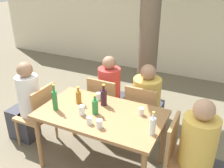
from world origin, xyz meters
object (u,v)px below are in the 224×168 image
at_px(patio_chair_3, 142,111).
at_px(person_seated_3, 148,103).
at_px(patio_chair_0, 39,112).
at_px(drinking_glass_3, 89,120).
at_px(person_seated_1, 204,159).
at_px(green_bottle_1, 95,106).
at_px(water_bottle_2, 153,126).
at_px(drinking_glass_4, 99,124).
at_px(patio_chair_2, 105,102).
at_px(amber_bottle_4, 79,97).
at_px(person_seated_2, 112,95).
at_px(dining_table_front, 101,119).
at_px(green_bottle_0, 55,100).
at_px(drinking_glass_0, 99,96).
at_px(wine_bottle_3, 104,97).
at_px(drinking_glass_2, 82,110).
at_px(drinking_glass_1, 141,111).
at_px(person_seated_0, 26,107).
at_px(patio_chair_1, 181,154).

relative_size(patio_chair_3, person_seated_3, 0.79).
xyz_separation_m(patio_chair_0, drinking_glass_3, (0.97, -0.25, 0.30)).
xyz_separation_m(person_seated_1, green_bottle_1, (-1.25, -0.04, 0.32)).
relative_size(water_bottle_2, drinking_glass_4, 2.80).
bearing_deg(patio_chair_2, amber_bottle_4, 83.58).
bearing_deg(person_seated_1, person_seated_2, 59.04).
distance_m(dining_table_front, green_bottle_0, 0.60).
relative_size(person_seated_3, drinking_glass_0, 13.30).
bearing_deg(patio_chair_2, person_seated_1, 156.20).
bearing_deg(person_seated_1, drinking_glass_0, 78.31).
bearing_deg(patio_chair_2, wine_bottle_3, 116.46).
distance_m(green_bottle_0, drinking_glass_2, 0.36).
height_order(person_seated_1, drinking_glass_1, person_seated_1).
bearing_deg(green_bottle_1, drinking_glass_4, -51.69).
distance_m(patio_chair_3, drinking_glass_4, 0.99).
bearing_deg(person_seated_3, person_seated_2, -0.33).
relative_size(drinking_glass_1, drinking_glass_3, 1.08).
bearing_deg(person_seated_1, dining_table_front, 90.00).
distance_m(patio_chair_2, water_bottle_2, 1.30).
bearing_deg(green_bottle_0, person_seated_2, 77.75).
bearing_deg(person_seated_3, patio_chair_0, 35.28).
distance_m(person_seated_0, drinking_glass_1, 1.68).
bearing_deg(patio_chair_2, patio_chair_0, 44.37).
relative_size(person_seated_1, drinking_glass_4, 12.88).
height_order(patio_chair_1, drinking_glass_0, patio_chair_1).
distance_m(green_bottle_1, drinking_glass_1, 0.54).
relative_size(water_bottle_2, drinking_glass_3, 3.24).
bearing_deg(patio_chair_3, drinking_glass_1, 106.36).
xyz_separation_m(patio_chair_2, green_bottle_0, (-0.23, -0.83, 0.39)).
bearing_deg(person_seated_1, person_seated_3, 45.40).
bearing_deg(person_seated_3, patio_chair_2, 21.67).
bearing_deg(wine_bottle_3, amber_bottle_4, -161.61).
height_order(patio_chair_0, drinking_glass_3, patio_chair_0).
distance_m(patio_chair_0, person_seated_3, 1.55).
distance_m(patio_chair_0, green_bottle_1, 0.99).
distance_m(person_seated_0, amber_bottle_4, 0.91).
bearing_deg(amber_bottle_4, person_seated_2, 85.44).
bearing_deg(patio_chair_3, green_bottle_0, 45.30).
bearing_deg(patio_chair_0, wine_bottle_3, 101.45).
bearing_deg(wine_bottle_3, drinking_glass_2, -110.51).
distance_m(patio_chair_1, drinking_glass_1, 0.63).
height_order(patio_chair_0, green_bottle_1, green_bottle_1).
height_order(dining_table_front, patio_chair_0, patio_chair_0).
height_order(wine_bottle_3, drinking_glass_1, wine_bottle_3).
bearing_deg(patio_chair_1, person_seated_2, 54.62).
relative_size(person_seated_3, drinking_glass_2, 9.84).
xyz_separation_m(wine_bottle_3, drinking_glass_4, (0.19, -0.45, -0.06)).
distance_m(green_bottle_1, amber_bottle_4, 0.33).
xyz_separation_m(person_seated_2, drinking_glass_2, (0.12, -1.03, 0.31)).
relative_size(patio_chair_0, drinking_glass_4, 9.68).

